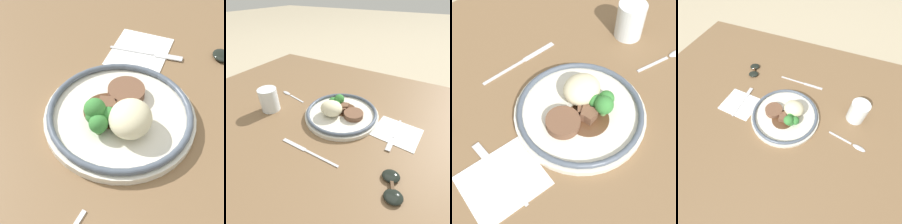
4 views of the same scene
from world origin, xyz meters
The scene contains 9 objects.
ground_plane centered at (0.00, 0.00, 0.00)m, with size 8.00×8.00×0.00m, color tan.
dining_table centered at (0.00, 0.00, 0.02)m, with size 1.41×1.00×0.04m.
napkin centered at (-0.21, -0.04, 0.04)m, with size 0.16×0.14×0.00m.
plate centered at (0.00, -0.03, 0.06)m, with size 0.28×0.28×0.07m.
juice_glass centered at (0.27, 0.08, 0.08)m, with size 0.07×0.07×0.09m.
fork centered at (-0.20, -0.01, 0.04)m, with size 0.02×0.17×0.00m.
knife centered at (0.00, 0.18, 0.04)m, with size 0.21×0.01×0.00m.
spoon centered at (0.29, -0.05, 0.04)m, with size 0.15×0.04×0.01m.
sunglasses centered at (-0.25, 0.17, 0.04)m, with size 0.08×0.11×0.01m.
Camera 4 is at (0.17, -0.38, 0.65)m, focal length 28.00 mm.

